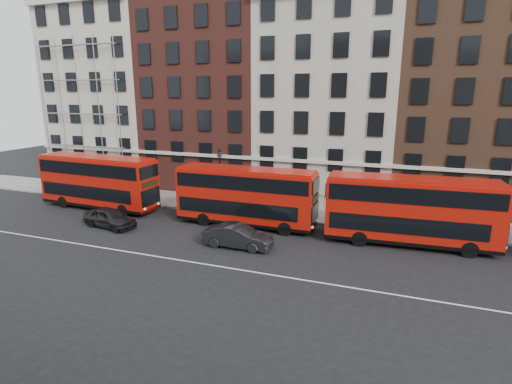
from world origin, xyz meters
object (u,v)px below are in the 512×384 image
(bus_c, at_px, (410,210))
(car_front, at_px, (238,236))
(bus_b, at_px, (245,195))
(bus_a, at_px, (98,181))
(car_rear, at_px, (110,218))

(bus_c, height_order, car_front, bus_c)
(car_front, bearing_deg, bus_b, 14.62)
(bus_b, xyz_separation_m, bus_c, (12.03, -0.00, 0.07))
(bus_a, bearing_deg, bus_b, 3.02)
(bus_b, xyz_separation_m, car_rear, (-9.81, -4.01, -1.70))
(bus_a, xyz_separation_m, bus_c, (26.26, -0.00, -0.02))
(bus_a, relative_size, car_rear, 2.54)
(car_rear, distance_m, car_front, 11.00)
(bus_b, bearing_deg, bus_c, -0.31)
(car_rear, relative_size, car_front, 0.96)
(bus_a, relative_size, bus_c, 1.01)
(bus_b, distance_m, bus_c, 12.03)
(bus_a, distance_m, car_front, 16.13)
(bus_a, height_order, bus_b, bus_a)
(bus_c, xyz_separation_m, car_front, (-10.85, -4.41, -1.76))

